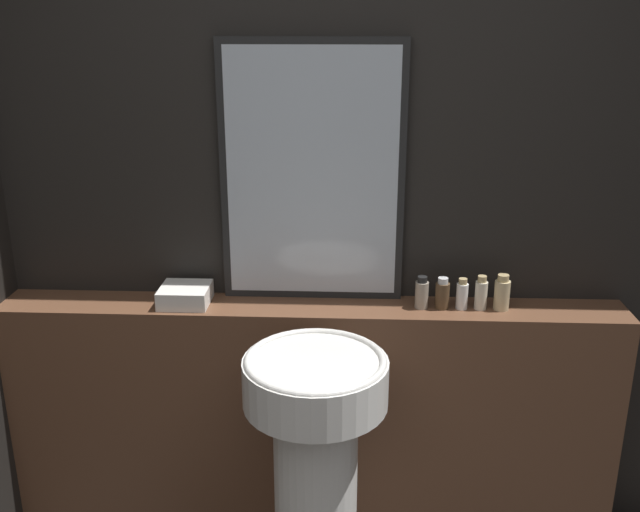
% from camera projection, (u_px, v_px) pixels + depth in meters
% --- Properties ---
extents(wall_back, '(8.00, 0.06, 2.50)m').
position_uv_depth(wall_back, '(313.00, 216.00, 2.56)').
color(wall_back, black).
rests_on(wall_back, ground_plane).
extents(vanity_counter, '(2.22, 0.21, 0.96)m').
position_uv_depth(vanity_counter, '(312.00, 423.00, 2.68)').
color(vanity_counter, brown).
rests_on(vanity_counter, ground_plane).
extents(pedestal_sink, '(0.45, 0.45, 0.96)m').
position_uv_depth(pedestal_sink, '(316.00, 464.00, 2.27)').
color(pedestal_sink, silver).
rests_on(pedestal_sink, ground_plane).
extents(mirror, '(0.64, 0.03, 0.91)m').
position_uv_depth(mirror, '(313.00, 174.00, 2.46)').
color(mirror, black).
rests_on(mirror, vanity_counter).
extents(towel_stack, '(0.17, 0.17, 0.06)m').
position_uv_depth(towel_stack, '(185.00, 295.00, 2.54)').
color(towel_stack, silver).
rests_on(towel_stack, vanity_counter).
extents(shampoo_bottle, '(0.05, 0.05, 0.12)m').
position_uv_depth(shampoo_bottle, '(422.00, 293.00, 2.49)').
color(shampoo_bottle, gray).
rests_on(shampoo_bottle, vanity_counter).
extents(conditioner_bottle, '(0.05, 0.05, 0.11)m').
position_uv_depth(conditioner_bottle, '(442.00, 294.00, 2.49)').
color(conditioner_bottle, '#4C3823').
rests_on(conditioner_bottle, vanity_counter).
extents(lotion_bottle, '(0.04, 0.04, 0.11)m').
position_uv_depth(lotion_bottle, '(462.00, 295.00, 2.48)').
color(lotion_bottle, white).
rests_on(lotion_bottle, vanity_counter).
extents(body_wash_bottle, '(0.04, 0.04, 0.12)m').
position_uv_depth(body_wash_bottle, '(481.00, 294.00, 2.48)').
color(body_wash_bottle, beige).
rests_on(body_wash_bottle, vanity_counter).
extents(hand_soap_bottle, '(0.05, 0.05, 0.13)m').
position_uv_depth(hand_soap_bottle, '(502.00, 293.00, 2.48)').
color(hand_soap_bottle, '#C6B284').
rests_on(hand_soap_bottle, vanity_counter).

